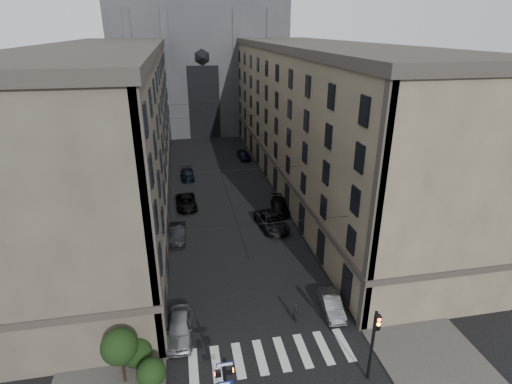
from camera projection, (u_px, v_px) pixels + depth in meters
sidewalk_left at (143, 193)px, 53.40m from camera, size 7.00×80.00×0.15m
sidewalk_right at (294, 183)px, 57.08m from camera, size 7.00×80.00×0.15m
zebra_crossing at (271, 355)px, 27.13m from camera, size 11.00×3.20×0.01m
building_left at (110, 126)px, 49.35m from camera, size 13.60×60.60×18.85m
building_right at (318, 118)px, 54.06m from camera, size 13.60×60.60×18.85m
gothic_tower at (198, 42)px, 83.83m from camera, size 35.00×23.00×58.00m
pedestrian_signal_left at (225, 379)px, 22.46m from camera, size 1.02×0.38×4.00m
traffic_light_right at (374, 338)px, 24.07m from camera, size 0.34×0.50×5.20m
shrub_cluster at (136, 353)px, 24.93m from camera, size 3.90×4.40×3.90m
tram_wires at (220, 138)px, 52.17m from camera, size 14.00×60.00×0.43m
car_left_near at (180, 328)px, 28.50m from camera, size 2.13×4.70×1.57m
car_left_midnear at (178, 234)px, 41.63m from camera, size 1.77×4.56×1.48m
car_left_midfar at (187, 202)px, 49.17m from camera, size 2.60×5.22×1.42m
car_left_far at (188, 174)px, 58.69m from camera, size 1.93×4.57×1.32m
car_right_near at (331, 305)px, 31.09m from camera, size 1.72×4.07×1.31m
car_right_midnear at (271, 222)px, 44.09m from camera, size 3.36×6.00×1.59m
car_right_midfar at (280, 206)px, 48.18m from camera, size 2.60×5.09×1.41m
car_right_far at (244, 155)px, 67.42m from camera, size 2.06×4.58×1.53m
pedestrian at (295, 313)px, 30.00m from camera, size 0.51×0.66×1.59m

